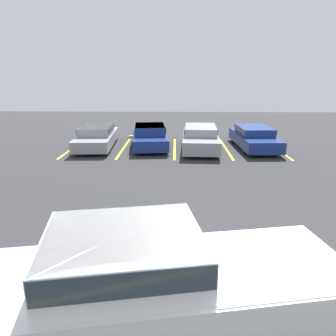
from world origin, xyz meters
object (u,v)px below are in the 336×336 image
object	(u,v)px
parked_sedan_a	(97,136)
pickup_truck	(147,286)
parked_sedan_d	(254,137)
parked_sedan_c	(200,137)
wheel_stop_curb	(143,137)
parked_sedan_b	(150,136)

from	to	relation	value
parked_sedan_a	pickup_truck	bearing A→B (deg)	13.14
pickup_truck	parked_sedan_d	size ratio (longest dim) A/B	1.38
pickup_truck	parked_sedan_c	xyz separation A→B (m)	(1.75, 13.04, -0.24)
parked_sedan_a	wheel_stop_curb	size ratio (longest dim) A/B	2.65
wheel_stop_curb	pickup_truck	bearing A→B (deg)	-84.30
pickup_truck	wheel_stop_curb	bearing A→B (deg)	85.39
parked_sedan_c	parked_sedan_a	bearing A→B (deg)	-90.68
pickup_truck	parked_sedan_a	size ratio (longest dim) A/B	1.37
parked_sedan_a	parked_sedan_b	distance (m)	2.92
pickup_truck	parked_sedan_c	distance (m)	13.15
pickup_truck	parked_sedan_d	distance (m)	14.18
parked_sedan_b	parked_sedan_c	bearing A→B (deg)	74.39
parked_sedan_a	parked_sedan_d	world-z (taller)	parked_sedan_a
parked_sedan_c	parked_sedan_d	distance (m)	2.96
parked_sedan_c	wheel_stop_curb	size ratio (longest dim) A/B	2.71
parked_sedan_b	parked_sedan_d	world-z (taller)	parked_sedan_b
pickup_truck	parked_sedan_b	size ratio (longest dim) A/B	1.47
parked_sedan_b	wheel_stop_curb	size ratio (longest dim) A/B	2.47
pickup_truck	parked_sedan_c	world-z (taller)	pickup_truck
parked_sedan_a	parked_sedan_b	world-z (taller)	parked_sedan_b
parked_sedan_a	parked_sedan_b	xyz separation A→B (m)	(2.91, 0.13, 0.01)
parked_sedan_c	parked_sedan_b	bearing A→B (deg)	-96.96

